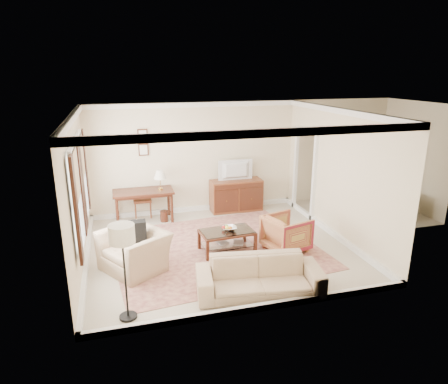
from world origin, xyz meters
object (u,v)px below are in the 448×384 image
sofa (260,271)px  club_armchair (134,244)px  writing_desk (143,195)px  sideboard (236,195)px  striped_armchair (287,232)px  tv (237,164)px  coffee_table (227,235)px

sofa → club_armchair: bearing=152.2°
writing_desk → club_armchair: bearing=-98.7°
sideboard → striped_armchair: 2.71m
striped_armchair → sofa: size_ratio=0.39×
writing_desk → sideboard: (2.47, 0.17, -0.27)m
writing_desk → sideboard: bearing=4.0°
tv → sofa: 4.32m
sideboard → coffee_table: (-0.95, -2.42, -0.07)m
coffee_table → club_armchair: (-1.91, -0.28, 0.15)m
tv → coffee_table: tv is taller
sideboard → tv: tv is taller
coffee_table → sofa: sofa is taller
writing_desk → sofa: (1.60, -3.99, -0.28)m
club_armchair → sofa: bearing=21.4°
writing_desk → sofa: 4.30m
sideboard → tv: size_ratio=1.55×
writing_desk → coffee_table: 2.74m
tv → club_armchair: (-2.86, -2.68, -0.79)m
coffee_table → striped_armchair: bearing=-13.0°
striped_armchair → sofa: 1.86m
striped_armchair → coffee_table: bearing=61.3°
writing_desk → coffee_table: size_ratio=1.28×
striped_armchair → sofa: (-1.15, -1.46, -0.00)m
coffee_table → tv: bearing=68.4°
writing_desk → sideboard: 2.49m
striped_armchair → sofa: striped_armchair is taller
sideboard → club_armchair: 3.93m
sideboard → striped_armchair: (0.27, -2.70, -0.01)m
striped_armchair → club_armchair: (-3.13, -0.00, 0.09)m
striped_armchair → club_armchair: bearing=74.3°
coffee_table → striped_armchair: striped_armchair is taller
tv → sideboard: bearing=-90.0°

